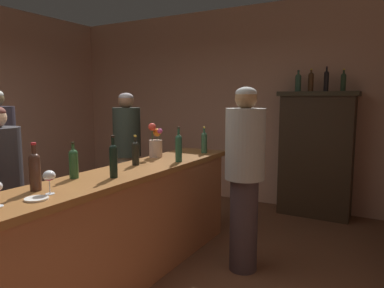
{
  "coord_description": "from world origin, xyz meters",
  "views": [
    {
      "loc": [
        2.47,
        -1.94,
        1.6
      ],
      "look_at": [
        1.06,
        0.55,
        1.23
      ],
      "focal_mm": 33.0,
      "sensor_mm": 36.0,
      "label": 1
    }
  ],
  "objects_px": {
    "wine_glass_front": "(49,177)",
    "display_bottle_midleft": "(311,81)",
    "display_cabinet": "(316,152)",
    "flower_arrangement": "(155,143)",
    "bar_counter": "(129,225)",
    "patron_tall": "(0,189)",
    "wine_bottle_malbec": "(179,147)",
    "cheese_plate": "(36,199)",
    "wine_bottle_riesling": "(74,162)",
    "patron_in_navy": "(127,150)",
    "bartender": "(245,172)",
    "wine_bottle_merlot": "(35,169)",
    "wine_bottle_pinot": "(113,159)",
    "wine_bottle_rose": "(204,141)",
    "display_bottle_center": "(326,80)",
    "display_bottle_left": "(298,82)",
    "display_bottle_midright": "(343,81)",
    "wine_bottle_chardonnay": "(136,152)"
  },
  "relations": [
    {
      "from": "wine_bottle_riesling",
      "to": "cheese_plate",
      "type": "distance_m",
      "value": 0.6
    },
    {
      "from": "display_cabinet",
      "to": "bartender",
      "type": "xyz_separation_m",
      "value": [
        -0.27,
        -1.94,
        0.06
      ]
    },
    {
      "from": "wine_bottle_merlot",
      "to": "bartender",
      "type": "relative_size",
      "value": 0.19
    },
    {
      "from": "display_bottle_midleft",
      "to": "patron_tall",
      "type": "bearing_deg",
      "value": -121.11
    },
    {
      "from": "bar_counter",
      "to": "patron_tall",
      "type": "bearing_deg",
      "value": -148.29
    },
    {
      "from": "wine_bottle_riesling",
      "to": "bartender",
      "type": "xyz_separation_m",
      "value": [
        0.97,
        1.11,
        -0.18
      ]
    },
    {
      "from": "display_bottle_midleft",
      "to": "bartender",
      "type": "distance_m",
      "value": 2.14
    },
    {
      "from": "cheese_plate",
      "to": "display_cabinet",
      "type": "bearing_deg",
      "value": 74.54
    },
    {
      "from": "display_cabinet",
      "to": "flower_arrangement",
      "type": "xyz_separation_m",
      "value": [
        -1.27,
        -1.93,
        0.26
      ]
    },
    {
      "from": "wine_glass_front",
      "to": "cheese_plate",
      "type": "height_order",
      "value": "wine_glass_front"
    },
    {
      "from": "display_cabinet",
      "to": "cheese_plate",
      "type": "relative_size",
      "value": 11.96
    },
    {
      "from": "wine_bottle_riesling",
      "to": "wine_glass_front",
      "type": "relative_size",
      "value": 1.8
    },
    {
      "from": "wine_bottle_merlot",
      "to": "wine_bottle_riesling",
      "type": "xyz_separation_m",
      "value": [
        -0.06,
        0.39,
        -0.02
      ]
    },
    {
      "from": "bar_counter",
      "to": "display_bottle_center",
      "type": "bearing_deg",
      "value": 65.65
    },
    {
      "from": "wine_glass_front",
      "to": "patron_tall",
      "type": "height_order",
      "value": "patron_tall"
    },
    {
      "from": "cheese_plate",
      "to": "patron_tall",
      "type": "relative_size",
      "value": 0.09
    },
    {
      "from": "wine_glass_front",
      "to": "display_bottle_left",
      "type": "bearing_deg",
      "value": 77.75
    },
    {
      "from": "display_bottle_midright",
      "to": "flower_arrangement",
      "type": "bearing_deg",
      "value": -129.02
    },
    {
      "from": "wine_bottle_riesling",
      "to": "patron_in_navy",
      "type": "height_order",
      "value": "patron_in_navy"
    },
    {
      "from": "wine_bottle_chardonnay",
      "to": "patron_in_navy",
      "type": "relative_size",
      "value": 0.17
    },
    {
      "from": "wine_bottle_malbec",
      "to": "wine_glass_front",
      "type": "height_order",
      "value": "wine_bottle_malbec"
    },
    {
      "from": "wine_bottle_pinot",
      "to": "display_bottle_midleft",
      "type": "relative_size",
      "value": 1.1
    },
    {
      "from": "wine_bottle_malbec",
      "to": "wine_bottle_pinot",
      "type": "bearing_deg",
      "value": -95.1
    },
    {
      "from": "wine_bottle_merlot",
      "to": "patron_tall",
      "type": "height_order",
      "value": "patron_tall"
    },
    {
      "from": "bar_counter",
      "to": "wine_glass_front",
      "type": "xyz_separation_m",
      "value": [
        0.07,
        -0.85,
        0.61
      ]
    },
    {
      "from": "flower_arrangement",
      "to": "display_bottle_midright",
      "type": "relative_size",
      "value": 1.28
    },
    {
      "from": "wine_bottle_merlot",
      "to": "wine_bottle_pinot",
      "type": "distance_m",
      "value": 0.59
    },
    {
      "from": "wine_bottle_merlot",
      "to": "flower_arrangement",
      "type": "relative_size",
      "value": 0.9
    },
    {
      "from": "display_bottle_center",
      "to": "wine_bottle_pinot",
      "type": "bearing_deg",
      "value": -110.58
    },
    {
      "from": "cheese_plate",
      "to": "wine_bottle_rose",
      "type": "bearing_deg",
      "value": 89.35
    },
    {
      "from": "wine_bottle_pinot",
      "to": "bartender",
      "type": "xyz_separation_m",
      "value": [
        0.72,
        0.94,
        -0.2
      ]
    },
    {
      "from": "display_bottle_left",
      "to": "patron_in_navy",
      "type": "bearing_deg",
      "value": -144.38
    },
    {
      "from": "flower_arrangement",
      "to": "patron_in_navy",
      "type": "xyz_separation_m",
      "value": [
        -0.88,
        0.59,
        -0.22
      ]
    },
    {
      "from": "wine_bottle_pinot",
      "to": "display_bottle_midright",
      "type": "height_order",
      "value": "display_bottle_midright"
    },
    {
      "from": "wine_bottle_malbec",
      "to": "display_bottle_left",
      "type": "distance_m",
      "value": 2.25
    },
    {
      "from": "flower_arrangement",
      "to": "display_bottle_center",
      "type": "bearing_deg",
      "value": 54.89
    },
    {
      "from": "flower_arrangement",
      "to": "cheese_plate",
      "type": "bearing_deg",
      "value": -80.28
    },
    {
      "from": "wine_glass_front",
      "to": "bartender",
      "type": "xyz_separation_m",
      "value": [
        0.75,
        1.51,
        -0.17
      ]
    },
    {
      "from": "bar_counter",
      "to": "flower_arrangement",
      "type": "bearing_deg",
      "value": 105.3
    },
    {
      "from": "cheese_plate",
      "to": "bartender",
      "type": "xyz_separation_m",
      "value": [
        0.72,
        1.63,
        -0.06
      ]
    },
    {
      "from": "patron_tall",
      "to": "wine_bottle_malbec",
      "type": "bearing_deg",
      "value": -5.41
    },
    {
      "from": "wine_glass_front",
      "to": "cheese_plate",
      "type": "distance_m",
      "value": 0.17
    },
    {
      "from": "wine_glass_front",
      "to": "display_bottle_midleft",
      "type": "bearing_deg",
      "value": 75.13
    },
    {
      "from": "wine_bottle_riesling",
      "to": "display_bottle_midright",
      "type": "height_order",
      "value": "display_bottle_midright"
    },
    {
      "from": "wine_bottle_riesling",
      "to": "bartender",
      "type": "bearing_deg",
      "value": 48.75
    },
    {
      "from": "bar_counter",
      "to": "wine_bottle_malbec",
      "type": "bearing_deg",
      "value": 73.1
    },
    {
      "from": "display_bottle_left",
      "to": "patron_tall",
      "type": "bearing_deg",
      "value": -118.85
    },
    {
      "from": "wine_bottle_riesling",
      "to": "display_bottle_center",
      "type": "xyz_separation_m",
      "value": [
        1.33,
        3.05,
        0.72
      ]
    },
    {
      "from": "wine_bottle_rose",
      "to": "display_bottle_center",
      "type": "height_order",
      "value": "display_bottle_center"
    },
    {
      "from": "display_bottle_midright",
      "to": "patron_in_navy",
      "type": "bearing_deg",
      "value": -151.19
    }
  ]
}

